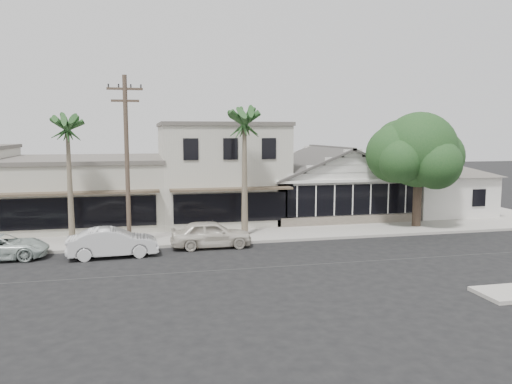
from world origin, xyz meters
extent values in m
plane|color=black|center=(0.00, 0.00, 0.00)|extent=(140.00, 140.00, 0.00)
cube|color=#9E9991|center=(-8.00, 6.75, 0.07)|extent=(90.00, 3.50, 0.15)
cube|color=white|center=(5.00, 12.50, 1.50)|extent=(10.00, 8.00, 3.00)
cube|color=black|center=(5.00, 8.44, 1.75)|extent=(8.80, 0.10, 2.00)
cube|color=#60564C|center=(5.00, 8.45, 0.35)|extent=(9.60, 0.18, 0.70)
cube|color=white|center=(13.20, 11.50, 1.50)|extent=(6.00, 6.00, 3.00)
cube|color=#BAB6A8|center=(-3.00, 13.50, 3.25)|extent=(8.00, 10.00, 6.50)
cube|color=#B7B3A4|center=(-12.00, 13.50, 2.10)|extent=(10.00, 10.00, 4.20)
cylinder|color=brown|center=(-9.00, 5.20, 4.50)|extent=(0.24, 0.24, 9.00)
cube|color=brown|center=(-9.00, 5.20, 8.30)|extent=(1.80, 0.12, 0.12)
cube|color=brown|center=(-9.00, 5.20, 7.70)|extent=(1.40, 0.12, 0.12)
imported|color=beige|center=(-4.75, 4.52, 0.73)|extent=(4.30, 1.77, 1.46)
imported|color=silver|center=(-9.75, 3.60, 0.72)|extent=(4.44, 1.79, 1.43)
imported|color=silver|center=(-15.03, 4.24, 0.62)|extent=(4.49, 2.17, 1.23)
cylinder|color=#4D3B2F|center=(8.77, 6.95, 1.46)|extent=(0.55, 0.55, 2.91)
sphere|color=#193D19|center=(8.77, 6.95, 5.01)|extent=(4.74, 4.74, 4.74)
sphere|color=#193D19|center=(10.41, 7.49, 4.55)|extent=(3.46, 3.46, 3.46)
sphere|color=#193D19|center=(7.31, 7.31, 4.74)|extent=(3.64, 3.64, 3.64)
sphere|color=#193D19|center=(9.13, 5.58, 4.19)|extent=(3.10, 3.10, 3.10)
sphere|color=#193D19|center=(8.22, 8.40, 5.28)|extent=(3.28, 3.28, 3.28)
sphere|color=#193D19|center=(9.86, 8.22, 5.65)|extent=(2.91, 2.91, 2.91)
sphere|color=#193D19|center=(7.13, 6.22, 4.37)|extent=(2.73, 2.73, 2.73)
cone|color=#726651|center=(-2.52, 6.55, 3.23)|extent=(0.41, 0.41, 6.45)
cone|color=#726651|center=(-12.03, 6.52, 3.07)|extent=(0.35, 0.35, 6.14)
camera|label=1|loc=(-8.20, -21.41, 6.12)|focal=35.00mm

